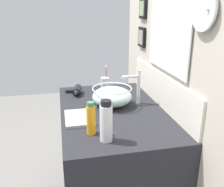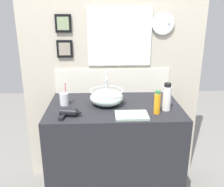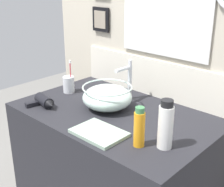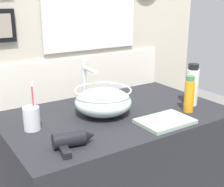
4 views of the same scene
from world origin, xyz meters
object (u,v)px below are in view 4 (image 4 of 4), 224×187
Objects in this scene: hair_drier at (72,140)px; hand_towel at (165,121)px; toothbrush_cup at (32,118)px; shampoo_bottle at (189,95)px; glass_bowl_sink at (103,101)px; spray_bottle at (192,85)px; faucet at (86,79)px.

hand_towel is at bearing -2.33° from hair_drier.
toothbrush_cup is 1.14× the size of shampoo_bottle.
hand_towel is at bearing -53.44° from glass_bowl_sink.
hair_drier is 0.45m from hand_towel.
spray_bottle is at bearing 21.68° from hand_towel.
spray_bottle is 0.90× the size of hand_towel.
faucet reaches higher than hand_towel.
hand_towel is (-0.19, -0.05, -0.08)m from shampoo_bottle.
glass_bowl_sink is 1.15× the size of faucet.
hand_towel is (0.52, -0.25, -0.04)m from toothbrush_cup.
shampoo_bottle is at bearing -16.13° from toothbrush_cup.
hand_towel is at bearing -158.32° from spray_bottle.
spray_bottle is at bearing 7.30° from hair_drier.
faucet is 0.98× the size of hand_towel.
toothbrush_cup is at bearing 177.51° from glass_bowl_sink.
hair_drier is 0.64m from shampoo_bottle.
toothbrush_cup reaches higher than shampoo_bottle.
faucet reaches higher than shampoo_bottle.
faucet is at bearing 90.00° from glass_bowl_sink.
spray_bottle is at bearing -10.06° from toothbrush_cup.
toothbrush_cup is 0.95× the size of spray_bottle.
hair_drier reaches higher than hand_towel.
toothbrush_cup is (-0.34, -0.15, -0.09)m from faucet.
shampoo_bottle reaches higher than hand_towel.
shampoo_bottle is (0.37, -0.36, -0.05)m from faucet.
glass_bowl_sink is 0.34m from toothbrush_cup.
spray_bottle is at bearing -33.03° from faucet.
toothbrush_cup is 0.58m from hand_towel.
shampoo_bottle is (0.64, 0.03, 0.06)m from hair_drier.
glass_bowl_sink is at bearing 164.47° from spray_bottle.
faucet is at bearing 146.97° from spray_bottle.
faucet is 0.39m from toothbrush_cup.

